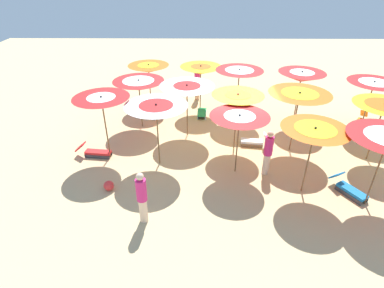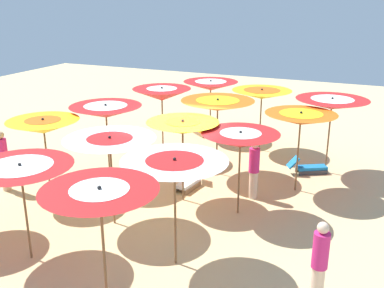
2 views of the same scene
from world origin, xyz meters
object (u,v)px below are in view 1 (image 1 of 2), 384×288
(beach_umbrella_6, at_px, (299,97))
(beach_umbrella_7, at_px, (238,99))
(beach_umbrella_9, at_px, (139,85))
(lounger_2, at_px, (360,121))
(beach_umbrella_0, at_px, (373,86))
(beachgoer_2, at_px, (197,82))
(beach_umbrella_11, at_px, (314,133))
(beach_umbrella_12, at_px, (239,121))
(lounger_3, at_px, (95,152))
(lounger_1, at_px, (255,141))
(lounger_0, at_px, (349,189))
(beachgoer_1, at_px, (268,152))
(beach_ball, at_px, (109,186))
(beach_umbrella_1, at_px, (301,77))
(beach_umbrella_8, at_px, (187,90))
(beach_umbrella_13, at_px, (156,111))
(lounger_4, at_px, (202,113))
(beach_umbrella_4, at_px, (149,69))
(beach_umbrella_5, at_px, (383,109))
(beach_umbrella_14, at_px, (102,102))
(beach_umbrella_3, at_px, (201,70))
(beachgoer_0, at_px, (142,197))

(beach_umbrella_6, height_order, beach_umbrella_7, beach_umbrella_6)
(beach_umbrella_9, distance_m, lounger_2, 10.13)
(beach_umbrella_0, distance_m, beachgoer_2, 8.16)
(beach_umbrella_11, relative_size, beach_umbrella_12, 1.06)
(beach_umbrella_6, xyz_separation_m, lounger_3, (-7.65, -0.56, -2.06))
(beach_umbrella_7, height_order, beach_umbrella_9, beach_umbrella_7)
(lounger_1, distance_m, lounger_3, 6.36)
(lounger_0, distance_m, lounger_1, 3.98)
(beachgoer_1, relative_size, beach_ball, 5.04)
(beach_umbrella_6, bearing_deg, lounger_1, 166.79)
(beach_umbrella_1, height_order, beach_umbrella_8, beach_umbrella_1)
(beach_umbrella_0, height_order, beach_umbrella_11, beach_umbrella_11)
(beach_umbrella_8, height_order, beach_umbrella_13, beach_umbrella_13)
(lounger_4, bearing_deg, beach_umbrella_8, 165.75)
(beach_umbrella_12, xyz_separation_m, lounger_0, (3.56, -1.22, -1.83))
(lounger_2, xyz_separation_m, beachgoer_1, (-5.04, -3.76, 0.68))
(beach_umbrella_7, distance_m, beach_ball, 5.57)
(beach_umbrella_4, bearing_deg, lounger_2, -11.68)
(beach_umbrella_13, distance_m, lounger_4, 4.79)
(beach_umbrella_12, bearing_deg, beach_umbrella_8, 123.68)
(beach_umbrella_1, distance_m, beach_umbrella_5, 3.59)
(beach_umbrella_5, distance_m, beach_umbrella_14, 9.88)
(lounger_0, bearing_deg, beach_umbrella_9, -153.25)
(beach_umbrella_7, height_order, beach_umbrella_14, beach_umbrella_14)
(lounger_3, xyz_separation_m, lounger_4, (4.19, 3.59, 0.01))
(beach_umbrella_0, height_order, beach_umbrella_14, beach_umbrella_14)
(beach_umbrella_9, bearing_deg, beach_umbrella_4, 86.49)
(beach_umbrella_0, xyz_separation_m, lounger_0, (-2.33, -4.34, -1.90))
(beach_umbrella_6, bearing_deg, beach_umbrella_5, -12.70)
(beach_umbrella_9, distance_m, beach_umbrella_12, 5.21)
(beach_umbrella_9, height_order, lounger_1, beach_umbrella_9)
(beach_umbrella_5, bearing_deg, beach_umbrella_9, 163.81)
(beach_umbrella_11, xyz_separation_m, lounger_4, (-3.19, 5.62, -1.98))
(beach_umbrella_3, xyz_separation_m, beach_umbrella_11, (3.27, -6.31, 0.09))
(beach_umbrella_6, height_order, lounger_1, beach_umbrella_6)
(beach_umbrella_6, bearing_deg, beach_umbrella_4, 145.39)
(beach_umbrella_8, relative_size, beachgoer_0, 1.36)
(beach_umbrella_4, bearing_deg, beachgoer_1, -50.35)
(beach_umbrella_1, height_order, beach_umbrella_7, beach_umbrella_1)
(beach_umbrella_7, relative_size, lounger_3, 1.69)
(beach_ball, bearing_deg, beach_umbrella_12, 14.32)
(beach_umbrella_14, height_order, lounger_2, beach_umbrella_14)
(beach_umbrella_5, xyz_separation_m, lounger_2, (0.96, 2.80, -1.90))
(beach_umbrella_9, xyz_separation_m, lounger_1, (4.86, -1.67, -1.76))
(beach_umbrella_7, xyz_separation_m, lounger_0, (3.43, -2.88, -1.92))
(lounger_2, distance_m, lounger_4, 7.27)
(beach_umbrella_8, relative_size, lounger_0, 1.79)
(beach_umbrella_0, relative_size, beach_umbrella_13, 0.96)
(beach_umbrella_3, relative_size, beachgoer_0, 1.37)
(lounger_2, relative_size, beachgoer_2, 0.65)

